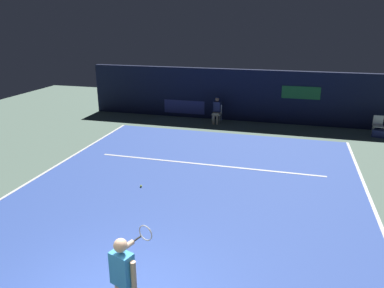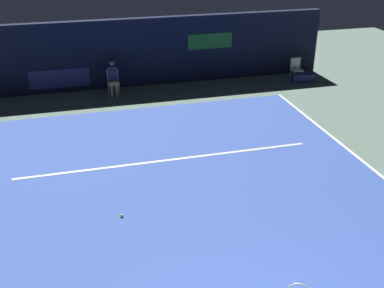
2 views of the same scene
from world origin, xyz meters
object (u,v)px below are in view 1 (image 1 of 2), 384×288
Objects in this scene: tennis_ball at (141,186)px; courtside_chair_near at (378,124)px; tennis_player at (124,279)px; equipment_bag at (382,134)px; line_judge_on_chair at (217,110)px.

courtside_chair_near is at bearing 44.32° from tennis_ball.
courtside_chair_near reaches higher than tennis_ball.
tennis_player is 2.06× the size of equipment_bag.
tennis_ball is at bearing 110.43° from tennis_player.
line_judge_on_chair is at bearing 84.84° from tennis_ball.
tennis_ball is (-1.91, 5.13, -0.94)m from tennis_player.
line_judge_on_chair is at bearing -172.35° from equipment_bag.
tennis_player is 14.23m from equipment_bag.
line_judge_on_chair reaches higher than equipment_bag.
equipment_bag is at bearing 42.61° from tennis_ball.
line_judge_on_chair is at bearing 179.18° from courtside_chair_near.
equipment_bag is (0.17, -0.30, -0.34)m from courtside_chair_near.
tennis_player is 5.56m from tennis_ball.
line_judge_on_chair is 8.04m from tennis_ball.
line_judge_on_chair reaches higher than tennis_ball.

